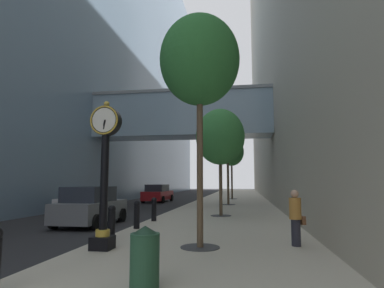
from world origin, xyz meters
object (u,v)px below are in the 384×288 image
at_px(bollard_fifth, 154,209).
at_px(street_tree_mid_far, 228,139).
at_px(trash_bin, 145,255).
at_px(car_white_trailing, 84,201).
at_px(street_tree_far, 232,152).
at_px(car_grey_mid, 91,206).
at_px(bollard_third, 112,222).
at_px(street_tree_near, 200,61).
at_px(street_tree_mid_near, 220,137).
at_px(street_clock, 105,166).
at_px(car_red_far, 158,193).
at_px(bollard_fourth, 137,214).
at_px(pedestrian_walking, 296,216).

bearing_deg(bollard_fifth, street_tree_mid_far, 75.22).
relative_size(trash_bin, car_white_trailing, 0.24).
height_order(bollard_fifth, street_tree_mid_far, street_tree_mid_far).
xyz_separation_m(street_tree_far, car_grey_mid, (-5.65, -20.32, -4.21)).
bearing_deg(bollard_third, street_tree_near, -14.04).
bearing_deg(car_white_trailing, street_tree_mid_near, -7.98).
xyz_separation_m(bollard_third, street_tree_far, (2.93, 24.38, 4.34)).
xyz_separation_m(street_clock, car_red_far, (-4.29, 21.68, -1.58)).
xyz_separation_m(street_clock, street_tree_mid_near, (2.59, 9.04, 1.99)).
xyz_separation_m(bollard_third, trash_bin, (2.41, -4.24, -0.03)).
relative_size(bollard_third, street_tree_mid_near, 0.19).
height_order(street_clock, car_white_trailing, street_clock).
xyz_separation_m(street_tree_mid_near, trash_bin, (-0.51, -11.88, -3.70)).
distance_m(bollard_fourth, street_tree_mid_far, 14.63).
relative_size(bollard_fourth, car_white_trailing, 0.25).
height_order(street_tree_mid_far, trash_bin, street_tree_mid_far).
distance_m(bollard_fourth, street_tree_near, 6.47).
height_order(trash_bin, car_red_far, car_red_far).
distance_m(street_clock, bollard_fourth, 4.22).
distance_m(bollard_fourth, street_tree_mid_near, 6.99).
relative_size(street_clock, trash_bin, 3.91).
bearing_deg(street_tree_near, bollard_third, 165.96).
height_order(pedestrian_walking, car_red_far, pedestrian_walking).
distance_m(street_clock, street_tree_mid_far, 17.86).
height_order(street_tree_mid_far, car_red_far, street_tree_mid_far).
height_order(street_clock, street_tree_far, street_tree_far).
bearing_deg(bollard_fourth, street_tree_mid_far, 77.82).
xyz_separation_m(street_clock, bollard_third, (-0.34, 1.40, -1.68)).
height_order(street_tree_near, street_tree_mid_far, street_tree_near).
bearing_deg(pedestrian_walking, car_red_far, 115.17).
bearing_deg(street_clock, street_tree_mid_near, 74.03).
distance_m(bollard_third, street_tree_near, 5.68).
bearing_deg(bollard_fourth, street_tree_far, 82.40).
xyz_separation_m(street_tree_mid_near, street_tree_far, (-0.00, 16.74, 0.66)).
bearing_deg(street_tree_near, street_tree_far, 90.00).
height_order(trash_bin, pedestrian_walking, pedestrian_walking).
bearing_deg(street_tree_far, bollard_third, -96.84).
bearing_deg(car_white_trailing, street_tree_near, -48.51).
xyz_separation_m(trash_bin, pedestrian_walking, (3.20, 4.14, 0.29)).
height_order(street_tree_mid_near, car_white_trailing, street_tree_mid_near).
bearing_deg(street_tree_mid_far, street_tree_mid_near, -90.00).
relative_size(car_grey_mid, car_red_far, 0.89).
relative_size(street_tree_mid_near, street_tree_mid_far, 0.89).
height_order(street_tree_mid_far, pedestrian_walking, street_tree_mid_far).
bearing_deg(street_tree_mid_far, car_red_far, 148.17).
bearing_deg(trash_bin, street_tree_mid_far, 88.55).
height_order(bollard_fifth, street_tree_far, street_tree_far).
bearing_deg(street_tree_far, street_tree_mid_far, -90.00).
relative_size(street_tree_mid_near, street_tree_far, 0.90).
bearing_deg(street_tree_mid_near, street_tree_near, -90.00).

